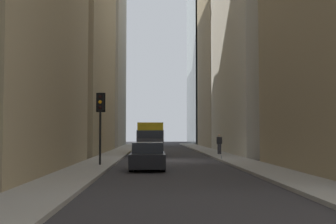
{
  "coord_description": "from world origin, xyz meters",
  "views": [
    {
      "loc": [
        -29.92,
        1.07,
        1.9
      ],
      "look_at": [
        11.22,
        -0.27,
        3.95
      ],
      "focal_mm": 45.64,
      "sensor_mm": 36.0,
      "label": 1
    }
  ],
  "objects": [
    {
      "name": "delivery_truck",
      "position": [
        8.62,
        1.4,
        1.46
      ],
      "size": [
        6.46,
        2.25,
        2.84
      ],
      "color": "yellow",
      "rests_on": "ground_plane"
    },
    {
      "name": "pedestrian",
      "position": [
        6.11,
        -4.46,
        1.07
      ],
      "size": [
        0.26,
        0.44,
        1.71
      ],
      "color": "#33333D",
      "rests_on": "sidewalk_left"
    },
    {
      "name": "sedan_black",
      "position": [
        -7.48,
        1.4,
        0.66
      ],
      "size": [
        4.3,
        1.78,
        1.42
      ],
      "color": "black",
      "rests_on": "ground_plane"
    },
    {
      "name": "ground_plane",
      "position": [
        0.0,
        0.0,
        0.0
      ],
      "size": [
        135.0,
        135.0,
        0.0
      ],
      "primitive_type": "plane",
      "color": "#302D30"
    },
    {
      "name": "building_right_far",
      "position": [
        31.32,
        10.59,
        13.31
      ],
      "size": [
        15.37,
        10.5,
        26.59
      ],
      "color": "#A8A091",
      "rests_on": "ground_plane"
    },
    {
      "name": "sidewalk_right",
      "position": [
        0.0,
        4.5,
        0.07
      ],
      "size": [
        90.0,
        2.2,
        0.14
      ],
      "primitive_type": "cube",
      "color": "gray",
      "rests_on": "ground_plane"
    },
    {
      "name": "traffic_light_foreground",
      "position": [
        -5.83,
        4.1,
        3.12
      ],
      "size": [
        0.43,
        0.52,
        4.06
      ],
      "color": "black",
      "rests_on": "sidewalk_right"
    },
    {
      "name": "sidewalk_left",
      "position": [
        0.0,
        -4.5,
        0.07
      ],
      "size": [
        90.0,
        2.2,
        0.14
      ],
      "primitive_type": "cube",
      "color": "gray",
      "rests_on": "ground_plane"
    },
    {
      "name": "discarded_bottle",
      "position": [
        -0.63,
        -3.57,
        0.25
      ],
      "size": [
        0.07,
        0.07,
        0.27
      ],
      "color": "#999EA3",
      "rests_on": "sidewalk_left"
    },
    {
      "name": "building_left_far",
      "position": [
        28.95,
        -10.6,
        14.85
      ],
      "size": [
        17.82,
        10.0,
        29.71
      ],
      "color": "#9E8966",
      "rests_on": "ground_plane"
    }
  ]
}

